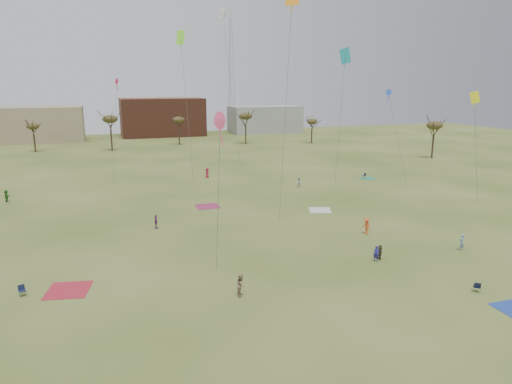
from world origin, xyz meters
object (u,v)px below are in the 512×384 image
object	(u,v)px
camp_chair_center	(477,289)
camp_chair_right	(364,176)
camp_chair_left	(23,293)
radio_tower	(231,76)
flyer_near_right	(376,254)

from	to	relation	value
camp_chair_center	camp_chair_right	xyz separation A→B (m)	(16.43, 42.47, 0.00)
camp_chair_left	camp_chair_right	size ratio (longest dim) A/B	1.00
camp_chair_center	radio_tower	distance (m)	132.17
camp_chair_left	camp_chair_center	bearing A→B (deg)	-40.67
camp_chair_right	radio_tower	world-z (taller)	radio_tower
flyer_near_right	radio_tower	size ratio (longest dim) A/B	0.04
camp_chair_left	camp_chair_right	bearing A→B (deg)	9.01
flyer_near_right	camp_chair_left	distance (m)	30.52
camp_chair_left	camp_chair_center	distance (m)	36.10
camp_chair_left	camp_chair_right	world-z (taller)	same
camp_chair_right	radio_tower	bearing A→B (deg)	173.43
flyer_near_right	camp_chair_right	size ratio (longest dim) A/B	1.74
camp_chair_left	radio_tower	distance (m)	130.57
camp_chair_center	radio_tower	bearing A→B (deg)	-60.35
camp_chair_center	camp_chair_right	bearing A→B (deg)	-74.01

